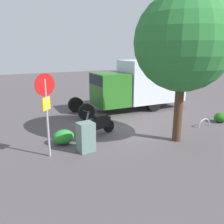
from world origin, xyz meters
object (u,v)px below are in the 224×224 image
(box_truck_near, at_px, (139,83))
(bike_rack_hoop, at_px, (204,127))
(motorcycle, at_px, (98,124))
(street_tree, at_px, (183,42))
(utility_cabinet, at_px, (86,137))
(stop_sign, at_px, (46,103))

(box_truck_near, relative_size, bike_rack_hoop, 8.48)
(motorcycle, height_order, street_tree, street_tree)
(box_truck_near, bearing_deg, utility_cabinet, 42.05)
(motorcycle, distance_m, bike_rack_hoop, 5.29)
(box_truck_near, height_order, street_tree, street_tree)
(motorcycle, xyz_separation_m, utility_cabinet, (1.12, 1.35, 0.04))
(box_truck_near, xyz_separation_m, utility_cabinet, (5.37, 4.58, -1.09))
(stop_sign, xyz_separation_m, bike_rack_hoop, (-7.53, 0.16, -1.96))
(street_tree, distance_m, utility_cabinet, 5.10)
(motorcycle, bearing_deg, street_tree, 128.92)
(motorcycle, relative_size, street_tree, 0.31)
(motorcycle, relative_size, stop_sign, 0.61)
(street_tree, bearing_deg, utility_cabinet, -10.98)
(motorcycle, relative_size, bike_rack_hoop, 2.10)
(street_tree, relative_size, bike_rack_hoop, 6.87)
(motorcycle, xyz_separation_m, bike_rack_hoop, (-5.09, 1.33, -0.52))
(stop_sign, relative_size, street_tree, 0.50)
(motorcycle, bearing_deg, bike_rack_hoop, 152.69)
(box_truck_near, relative_size, utility_cabinet, 6.47)
(box_truck_near, relative_size, street_tree, 1.24)
(bike_rack_hoop, bearing_deg, utility_cabinet, 0.23)
(stop_sign, relative_size, bike_rack_hoop, 3.46)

